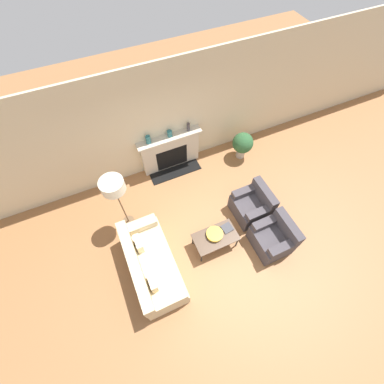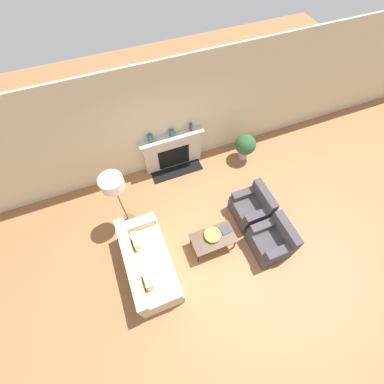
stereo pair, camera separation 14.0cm
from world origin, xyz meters
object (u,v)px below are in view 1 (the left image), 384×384
bowl (215,234)px  mantel_vase_left (148,140)px  mantel_vase_center_left (170,134)px  mantel_vase_center_right (188,127)px  couch (151,265)px  coffee_table (215,237)px  floor_lamp (113,188)px  potted_plant (243,144)px  armchair_far (252,206)px  book (227,228)px  fireplace (171,152)px  armchair_near (274,238)px

bowl → mantel_vase_left: bearing=101.8°
bowl → mantel_vase_center_left: mantel_vase_center_left is taller
mantel_vase_center_right → couch: bearing=-127.8°
coffee_table → mantel_vase_left: bearing=101.6°
couch → floor_lamp: floor_lamp is taller
couch → potted_plant: (3.32, 2.03, 0.17)m
mantel_vase_center_left → potted_plant: size_ratio=0.19×
armchair_far → mantel_vase_left: (-1.70, 2.18, 0.84)m
book → floor_lamp: floor_lamp is taller
mantel_vase_left → potted_plant: bearing=-11.8°
fireplace → armchair_near: 3.27m
fireplace → floor_lamp: (-1.59, -1.20, 0.92)m
armchair_near → bowl: armchair_near is taller
armchair_near → coffee_table: bearing=-113.2°
mantel_vase_center_left → mantel_vase_center_right: bearing=0.0°
couch → mantel_vase_left: 2.83m
book → floor_lamp: 2.52m
coffee_table → book: 0.33m
armchair_near → coffee_table: size_ratio=0.89×
book → potted_plant: bearing=45.5°
armchair_far → bowl: armchair_far is taller
mantel_vase_center_right → bowl: bearing=-101.2°
mantel_vase_center_right → armchair_near: bearing=-77.7°
bowl → coffee_table: bearing=-86.6°
armchair_far → book: armchair_far is taller
mantel_vase_center_right → book: bearing=-94.1°
coffee_table → potted_plant: potted_plant is taller
mantel_vase_center_right → potted_plant: size_ratio=0.26×
bowl → mantel_vase_center_right: 2.66m
coffee_table → potted_plant: bearing=48.0°
armchair_far → book: 0.91m
mantel_vase_center_right → armchair_far: bearing=-72.9°
mantel_vase_left → mantel_vase_center_left: 0.54m
floor_lamp → mantel_vase_center_right: 2.44m
armchair_near → mantel_vase_center_left: size_ratio=5.52×
coffee_table → mantel_vase_left: mantel_vase_left is taller
armchair_near → coffee_table: (-1.17, 0.50, 0.07)m
book → potted_plant: size_ratio=0.31×
fireplace → armchair_far: 2.48m
mantel_vase_center_left → mantel_vase_center_right: (0.49, 0.00, 0.03)m
armchair_far → mantel_vase_left: mantel_vase_left is taller
armchair_near → potted_plant: (0.69, 2.56, 0.16)m
armchair_near → mantel_vase_left: (-1.70, 3.06, 0.84)m
coffee_table → book: size_ratio=3.79×
armchair_far → coffee_table: 1.23m
bowl → mantel_vase_left: mantel_vase_left is taller
couch → armchair_far: (2.63, 0.35, 0.01)m
couch → mantel_vase_left: mantel_vase_left is taller
bowl → fireplace: bearing=90.4°
book → mantel_vase_left: mantel_vase_left is taller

